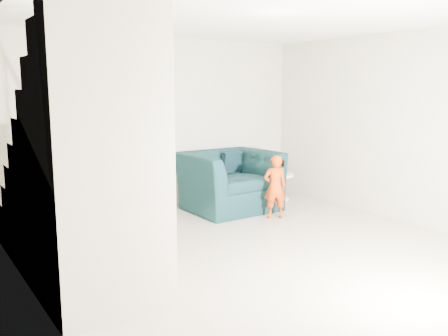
{
  "coord_description": "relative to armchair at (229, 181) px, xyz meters",
  "views": [
    {
      "loc": [
        -3.38,
        -3.98,
        1.88
      ],
      "look_at": [
        0.15,
        1.2,
        0.85
      ],
      "focal_mm": 38.0,
      "sensor_mm": 36.0,
      "label": 1
    }
  ],
  "objects": [
    {
      "name": "right_wall",
      "position": [
        1.66,
        -2.08,
        0.89
      ],
      "size": [
        0.0,
        5.5,
        5.5
      ],
      "primitive_type": "plane",
      "rotation": [
        1.57,
        0.0,
        -1.57
      ],
      "color": "#A6A087",
      "rests_on": "floor"
    },
    {
      "name": "armchair",
      "position": [
        0.0,
        0.0,
        0.0
      ],
      "size": [
        1.42,
        1.25,
        0.92
      ],
      "primitive_type": "imported",
      "rotation": [
        0.0,
        0.0,
        0.01
      ],
      "color": "black",
      "rests_on": "floor"
    },
    {
      "name": "cushion",
      "position": [
        0.26,
        0.29,
        0.24
      ],
      "size": [
        0.36,
        0.17,
        0.36
      ],
      "primitive_type": "cube",
      "rotation": [
        0.21,
        0.0,
        0.0
      ],
      "color": "black",
      "rests_on": "armchair"
    },
    {
      "name": "toddler",
      "position": [
        0.26,
        -0.82,
        0.01
      ],
      "size": [
        0.41,
        0.35,
        0.94
      ],
      "primitive_type": "imported",
      "rotation": [
        0.0,
        0.0,
        2.71
      ],
      "color": "#AD3205",
      "rests_on": "floor"
    },
    {
      "name": "phone",
      "position": [
        0.36,
        -0.87,
        0.36
      ],
      "size": [
        0.03,
        0.05,
        0.1
      ],
      "primitive_type": "cube",
      "rotation": [
        0.0,
        0.0,
        0.16
      ],
      "color": "black",
      "rests_on": "toddler"
    },
    {
      "name": "side_table",
      "position": [
        1.13,
        0.06,
        -0.15
      ],
      "size": [
        0.45,
        0.45,
        0.45
      ],
      "color": "silver",
      "rests_on": "floor"
    },
    {
      "name": "staircase",
      "position": [
        -2.84,
        -1.53,
        0.49
      ],
      "size": [
        1.02,
        3.03,
        3.62
      ],
      "color": "#ADA089",
      "rests_on": "floor"
    },
    {
      "name": "ceiling",
      "position": [
        -0.84,
        -2.08,
        2.24
      ],
      "size": [
        5.5,
        5.5,
        0.0
      ],
      "primitive_type": "plane",
      "rotation": [
        3.14,
        0.0,
        0.0
      ],
      "color": "silver",
      "rests_on": "back_wall"
    },
    {
      "name": "left_wall",
      "position": [
        -3.34,
        -2.08,
        0.89
      ],
      "size": [
        0.0,
        5.5,
        5.5
      ],
      "primitive_type": "plane",
      "rotation": [
        1.57,
        0.0,
        1.57
      ],
      "color": "#A6A087",
      "rests_on": "floor"
    },
    {
      "name": "floor",
      "position": [
        -0.84,
        -2.08,
        -0.46
      ],
      "size": [
        5.5,
        5.5,
        0.0
      ],
      "primitive_type": "plane",
      "color": "tan",
      "rests_on": "ground"
    },
    {
      "name": "back_wall",
      "position": [
        -0.84,
        0.67,
        0.89
      ],
      "size": [
        5.0,
        0.0,
        5.0
      ],
      "primitive_type": "plane",
      "rotation": [
        1.57,
        0.0,
        0.0
      ],
      "color": "#A6A087",
      "rests_on": "floor"
    },
    {
      "name": "throw",
      "position": [
        -0.56,
        -0.04,
        0.12
      ],
      "size": [
        0.05,
        0.53,
        0.6
      ],
      "primitive_type": "cube",
      "color": "black",
      "rests_on": "armchair"
    }
  ]
}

